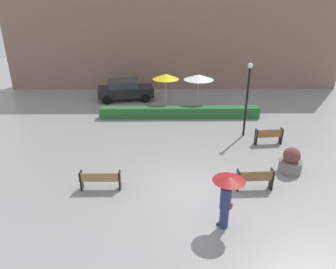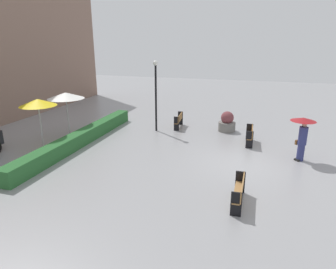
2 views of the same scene
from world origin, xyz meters
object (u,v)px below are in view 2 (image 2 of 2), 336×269
(pedestrian_with_umbrella, at_px, (303,131))
(patio_umbrella_white, at_px, (66,96))
(planter_pot, at_px, (227,123))
(bench_near_right, at_px, (250,134))
(lamp_post, at_px, (156,89))
(bench_far_right, at_px, (179,120))
(bench_near_left, at_px, (240,190))
(patio_umbrella_yellow, at_px, (38,103))

(pedestrian_with_umbrella, xyz_separation_m, patio_umbrella_white, (0.25, 12.65, 0.93))
(planter_pot, relative_size, patio_umbrella_white, 0.49)
(bench_near_right, xyz_separation_m, lamp_post, (0.82, 5.64, 2.03))
(planter_pot, bearing_deg, pedestrian_with_umbrella, -134.39)
(bench_near_right, height_order, bench_far_right, bench_near_right)
(lamp_post, bearing_deg, bench_near_left, -142.76)
(bench_near_right, xyz_separation_m, pedestrian_with_umbrella, (-1.66, -2.31, 0.85))
(patio_umbrella_yellow, bearing_deg, planter_pot, -57.27)
(bench_far_right, relative_size, lamp_post, 0.37)
(bench_near_right, relative_size, bench_far_right, 1.01)
(bench_near_left, bearing_deg, bench_near_right, -0.71)
(patio_umbrella_white, bearing_deg, bench_far_right, -60.24)
(bench_far_right, relative_size, patio_umbrella_white, 0.62)
(pedestrian_with_umbrella, bearing_deg, planter_pot, 45.61)
(pedestrian_with_umbrella, bearing_deg, bench_far_right, 62.14)
(patio_umbrella_yellow, distance_m, patio_umbrella_white, 2.27)
(bench_far_right, height_order, planter_pot, planter_pot)
(patio_umbrella_white, bearing_deg, planter_pot, -68.74)
(patio_umbrella_yellow, height_order, patio_umbrella_white, patio_umbrella_yellow)
(patio_umbrella_white, bearing_deg, bench_near_left, -116.34)
(bench_near_right, distance_m, patio_umbrella_yellow, 11.15)
(bench_near_right, height_order, patio_umbrella_white, patio_umbrella_white)
(bench_near_right, xyz_separation_m, planter_pot, (2.04, 1.47, -0.02))
(lamp_post, bearing_deg, patio_umbrella_yellow, 133.65)
(bench_far_right, height_order, lamp_post, lamp_post)
(bench_near_right, relative_size, pedestrian_with_umbrella, 0.78)
(patio_umbrella_yellow, bearing_deg, lamp_post, -46.35)
(bench_near_left, distance_m, pedestrian_with_umbrella, 5.47)
(bench_near_right, distance_m, planter_pot, 2.51)
(pedestrian_with_umbrella, bearing_deg, patio_umbrella_yellow, 99.06)
(bench_far_right, distance_m, patio_umbrella_yellow, 8.34)
(bench_near_right, distance_m, patio_umbrella_white, 10.59)
(pedestrian_with_umbrella, relative_size, planter_pot, 1.64)
(pedestrian_with_umbrella, relative_size, patio_umbrella_white, 0.81)
(bench_far_right, distance_m, patio_umbrella_white, 6.98)
(lamp_post, height_order, patio_umbrella_white, lamp_post)
(bench_near_right, xyz_separation_m, patio_umbrella_white, (-1.41, 10.34, 1.78))
(bench_near_left, bearing_deg, bench_far_right, 27.59)
(bench_near_right, height_order, lamp_post, lamp_post)
(bench_far_right, height_order, patio_umbrella_yellow, patio_umbrella_yellow)
(bench_near_left, xyz_separation_m, bench_far_right, (8.43, 4.40, 0.02))
(pedestrian_with_umbrella, xyz_separation_m, planter_pot, (3.70, 3.78, -0.86))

